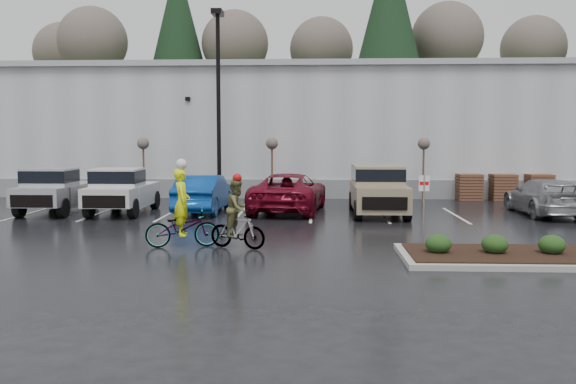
{
  "coord_description": "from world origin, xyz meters",
  "views": [
    {
      "loc": [
        0.71,
        -17.33,
        3.33
      ],
      "look_at": [
        -0.29,
        4.25,
        1.3
      ],
      "focal_mm": 38.0,
      "sensor_mm": 36.0,
      "label": 1
    }
  ],
  "objects_px": {
    "fire_lane_sign": "(424,202)",
    "suv_tan": "(378,190)",
    "car_blue": "(204,193)",
    "cyclist_olive": "(237,221)",
    "sapling_west": "(143,147)",
    "pallet_stack_a": "(469,187)",
    "cyclist_hivis": "(182,220)",
    "pickup_silver": "(59,189)",
    "lamppost": "(218,86)",
    "pallet_stack_c": "(539,187)",
    "pickup_white": "(125,190)",
    "sapling_east": "(424,147)",
    "pallet_stack_b": "(503,187)",
    "sapling_mid": "(272,147)",
    "car_far_silver": "(544,197)",
    "car_red": "(289,192)"
  },
  "relations": [
    {
      "from": "lamppost",
      "to": "sapling_mid",
      "type": "height_order",
      "value": "lamppost"
    },
    {
      "from": "pickup_silver",
      "to": "cyclist_olive",
      "type": "height_order",
      "value": "cyclist_olive"
    },
    {
      "from": "sapling_west",
      "to": "sapling_east",
      "type": "distance_m",
      "value": 14.0
    },
    {
      "from": "pallet_stack_a",
      "to": "fire_lane_sign",
      "type": "relative_size",
      "value": 0.61
    },
    {
      "from": "sapling_mid",
      "to": "cyclist_hivis",
      "type": "height_order",
      "value": "sapling_mid"
    },
    {
      "from": "car_red",
      "to": "suv_tan",
      "type": "relative_size",
      "value": 1.18
    },
    {
      "from": "pallet_stack_c",
      "to": "lamppost",
      "type": "bearing_deg",
      "value": -172.87
    },
    {
      "from": "pallet_stack_c",
      "to": "car_blue",
      "type": "distance_m",
      "value": 17.02
    },
    {
      "from": "sapling_west",
      "to": "lamppost",
      "type": "bearing_deg",
      "value": -14.04
    },
    {
      "from": "pickup_silver",
      "to": "cyclist_olive",
      "type": "xyz_separation_m",
      "value": [
        8.78,
        -8.07,
        -0.17
      ]
    },
    {
      "from": "pallet_stack_b",
      "to": "pallet_stack_c",
      "type": "height_order",
      "value": "same"
    },
    {
      "from": "sapling_mid",
      "to": "lamppost",
      "type": "bearing_deg",
      "value": -158.2
    },
    {
      "from": "car_blue",
      "to": "car_far_silver",
      "type": "height_order",
      "value": "car_blue"
    },
    {
      "from": "lamppost",
      "to": "pickup_white",
      "type": "xyz_separation_m",
      "value": [
        -3.49,
        -3.72,
        -4.71
      ]
    },
    {
      "from": "sapling_east",
      "to": "fire_lane_sign",
      "type": "distance_m",
      "value": 13.06
    },
    {
      "from": "sapling_mid",
      "to": "car_red",
      "type": "xyz_separation_m",
      "value": [
        1.02,
        -3.98,
        -1.89
      ]
    },
    {
      "from": "car_blue",
      "to": "cyclist_olive",
      "type": "relative_size",
      "value": 2.22
    },
    {
      "from": "pallet_stack_b",
      "to": "pickup_silver",
      "type": "xyz_separation_m",
      "value": [
        -20.57,
        -5.66,
        0.3
      ]
    },
    {
      "from": "suv_tan",
      "to": "sapling_east",
      "type": "bearing_deg",
      "value": 61.0
    },
    {
      "from": "pallet_stack_a",
      "to": "suv_tan",
      "type": "bearing_deg",
      "value": -131.52
    },
    {
      "from": "car_blue",
      "to": "cyclist_hivis",
      "type": "distance_m",
      "value": 8.22
    },
    {
      "from": "pallet_stack_a",
      "to": "car_red",
      "type": "distance_m",
      "value": 10.27
    },
    {
      "from": "cyclist_olive",
      "to": "fire_lane_sign",
      "type": "bearing_deg",
      "value": -70.95
    },
    {
      "from": "sapling_east",
      "to": "pallet_stack_b",
      "type": "xyz_separation_m",
      "value": [
        4.2,
        1.0,
        -2.05
      ]
    },
    {
      "from": "lamppost",
      "to": "pickup_white",
      "type": "bearing_deg",
      "value": -133.23
    },
    {
      "from": "pallet_stack_c",
      "to": "fire_lane_sign",
      "type": "distance_m",
      "value": 16.07
    },
    {
      "from": "pallet_stack_a",
      "to": "pickup_silver",
      "type": "distance_m",
      "value": 19.7
    },
    {
      "from": "sapling_east",
      "to": "lamppost",
      "type": "bearing_deg",
      "value": -174.29
    },
    {
      "from": "lamppost",
      "to": "pickup_silver",
      "type": "xyz_separation_m",
      "value": [
        -6.37,
        -3.66,
        -4.71
      ]
    },
    {
      "from": "car_blue",
      "to": "car_red",
      "type": "bearing_deg",
      "value": -171.68
    },
    {
      "from": "lamppost",
      "to": "suv_tan",
      "type": "relative_size",
      "value": 1.81
    },
    {
      "from": "lamppost",
      "to": "car_blue",
      "type": "xyz_separation_m",
      "value": [
        -0.14,
        -3.4,
        -4.88
      ]
    },
    {
      "from": "lamppost",
      "to": "pallet_stack_a",
      "type": "relative_size",
      "value": 6.83
    },
    {
      "from": "sapling_west",
      "to": "pickup_silver",
      "type": "xyz_separation_m",
      "value": [
        -2.37,
        -4.66,
        -1.75
      ]
    },
    {
      "from": "pallet_stack_b",
      "to": "pickup_silver",
      "type": "bearing_deg",
      "value": -164.62
    },
    {
      "from": "fire_lane_sign",
      "to": "suv_tan",
      "type": "bearing_deg",
      "value": 93.64
    },
    {
      "from": "car_far_silver",
      "to": "pallet_stack_b",
      "type": "bearing_deg",
      "value": -90.23
    },
    {
      "from": "pickup_silver",
      "to": "car_red",
      "type": "bearing_deg",
      "value": 3.92
    },
    {
      "from": "sapling_east",
      "to": "car_far_silver",
      "type": "xyz_separation_m",
      "value": [
        4.22,
        -4.63,
        -1.97
      ]
    },
    {
      "from": "sapling_mid",
      "to": "fire_lane_sign",
      "type": "xyz_separation_m",
      "value": [
        5.3,
        -12.8,
        -1.32
      ]
    },
    {
      "from": "pallet_stack_a",
      "to": "suv_tan",
      "type": "relative_size",
      "value": 0.26
    },
    {
      "from": "pallet_stack_c",
      "to": "fire_lane_sign",
      "type": "height_order",
      "value": "fire_lane_sign"
    },
    {
      "from": "car_far_silver",
      "to": "suv_tan",
      "type": "bearing_deg",
      "value": 1.62
    },
    {
      "from": "sapling_mid",
      "to": "pallet_stack_c",
      "type": "relative_size",
      "value": 2.37
    },
    {
      "from": "sapling_west",
      "to": "suv_tan",
      "type": "relative_size",
      "value": 0.63
    },
    {
      "from": "pickup_silver",
      "to": "car_blue",
      "type": "distance_m",
      "value": 6.24
    },
    {
      "from": "pickup_white",
      "to": "suv_tan",
      "type": "bearing_deg",
      "value": -0.86
    },
    {
      "from": "cyclist_hivis",
      "to": "sapling_west",
      "type": "bearing_deg",
      "value": 8.5
    },
    {
      "from": "sapling_west",
      "to": "pallet_stack_a",
      "type": "height_order",
      "value": "sapling_west"
    },
    {
      "from": "fire_lane_sign",
      "to": "cyclist_hivis",
      "type": "xyz_separation_m",
      "value": [
        -7.06,
        0.23,
        -0.6
      ]
    }
  ]
}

